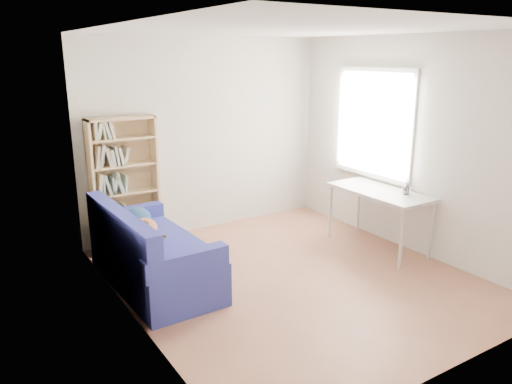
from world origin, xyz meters
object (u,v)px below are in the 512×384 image
desk (379,196)px  pen_cup (406,190)px  bookshelf (125,189)px  sofa (150,255)px

desk → pen_cup: bearing=-64.0°
bookshelf → desk: bookshelf is taller
bookshelf → pen_cup: bookshelf is taller
sofa → bookshelf: size_ratio=1.08×
sofa → desk: (2.78, -0.54, 0.36)m
sofa → desk: bearing=-12.7°
desk → pen_cup: 0.35m
pen_cup → bookshelf: bearing=144.1°
desk → pen_cup: (0.14, -0.29, 0.12)m
desk → pen_cup: pen_cup is taller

